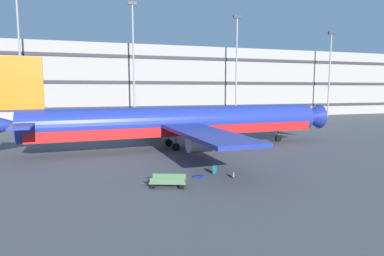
% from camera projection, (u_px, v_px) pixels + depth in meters
% --- Properties ---
extents(ground_plane, '(600.00, 600.00, 0.00)m').
position_uv_depth(ground_plane, '(176.00, 147.00, 39.76)').
color(ground_plane, '#4C4C51').
extents(terminal_structure, '(171.79, 19.03, 17.19)m').
position_uv_depth(terminal_structure, '(131.00, 83.00, 82.02)').
color(terminal_structure, gray).
rests_on(terminal_structure, ground_plane).
extents(airliner, '(41.43, 33.61, 10.28)m').
position_uv_depth(airliner, '(180.00, 123.00, 38.48)').
color(airliner, navy).
rests_on(airliner, ground_plane).
extents(light_mast_left, '(1.80, 0.50, 24.57)m').
position_uv_depth(light_mast_left, '(20.00, 52.00, 60.74)').
color(light_mast_left, gray).
rests_on(light_mast_left, ground_plane).
extents(light_mast_center_left, '(1.80, 0.50, 24.84)m').
position_uv_depth(light_mast_center_left, '(133.00, 55.00, 66.96)').
color(light_mast_center_left, gray).
rests_on(light_mast_center_left, ground_plane).
extents(light_mast_center_right, '(1.80, 0.50, 23.64)m').
position_uv_depth(light_mast_center_right, '(237.00, 61.00, 73.90)').
color(light_mast_center_right, gray).
rests_on(light_mast_center_right, ground_plane).
extents(light_mast_right, '(1.80, 0.50, 21.37)m').
position_uv_depth(light_mast_right, '(330.00, 68.00, 81.62)').
color(light_mast_right, gray).
rests_on(light_mast_right, ground_plane).
extents(suitcase_black, '(0.81, 0.85, 0.21)m').
position_uv_depth(suitcase_black, '(199.00, 177.00, 25.67)').
color(suitcase_black, navy).
rests_on(suitcase_black, ground_plane).
extents(suitcase_orange, '(0.41, 0.44, 0.91)m').
position_uv_depth(suitcase_orange, '(215.00, 170.00, 26.77)').
color(suitcase_orange, '#147266').
rests_on(suitcase_orange, ground_plane).
extents(backpack_teal, '(0.38, 0.40, 0.56)m').
position_uv_depth(backpack_teal, '(234.00, 175.00, 25.63)').
color(backpack_teal, gray).
rests_on(backpack_teal, ground_plane).
extents(baggage_cart, '(3.33, 2.11, 0.82)m').
position_uv_depth(baggage_cart, '(168.00, 181.00, 23.29)').
color(baggage_cart, '#4C724C').
rests_on(baggage_cart, ground_plane).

